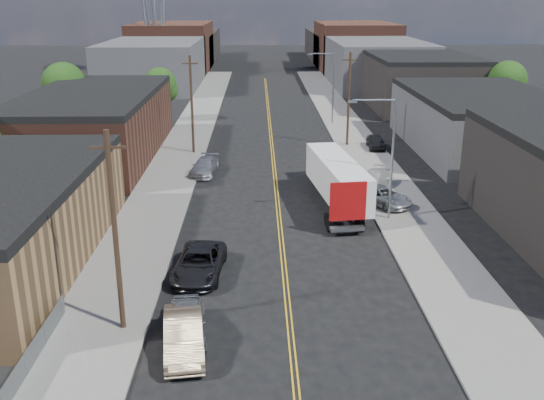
{
  "coord_description": "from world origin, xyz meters",
  "views": [
    {
      "loc": [
        -1.52,
        -16.34,
        15.59
      ],
      "look_at": [
        -0.6,
        22.34,
        2.5
      ],
      "focal_mm": 40.0,
      "sensor_mm": 36.0,
      "label": 1
    }
  ],
  "objects_px": {
    "semi_truck": "(335,175)",
    "car_right_lot_b": "(373,180)",
    "car_left_c": "(199,263)",
    "car_right_lot_a": "(384,196)",
    "car_left_b": "(183,336)",
    "car_left_d": "(205,167)",
    "car_right_lot_c": "(376,142)",
    "car_left_a": "(187,322)"
  },
  "relations": [
    {
      "from": "car_left_d",
      "to": "car_right_lot_c",
      "type": "relative_size",
      "value": 1.2
    },
    {
      "from": "car_right_lot_a",
      "to": "car_right_lot_c",
      "type": "bearing_deg",
      "value": 49.7
    },
    {
      "from": "car_right_lot_a",
      "to": "car_left_b",
      "type": "bearing_deg",
      "value": -155.0
    },
    {
      "from": "car_left_c",
      "to": "car_right_lot_b",
      "type": "height_order",
      "value": "car_right_lot_b"
    },
    {
      "from": "semi_truck",
      "to": "car_right_lot_b",
      "type": "height_order",
      "value": "semi_truck"
    },
    {
      "from": "semi_truck",
      "to": "car_left_c",
      "type": "relative_size",
      "value": 2.6
    },
    {
      "from": "car_left_a",
      "to": "car_right_lot_c",
      "type": "distance_m",
      "value": 40.27
    },
    {
      "from": "car_left_a",
      "to": "car_right_lot_c",
      "type": "height_order",
      "value": "car_right_lot_c"
    },
    {
      "from": "car_left_b",
      "to": "car_right_lot_c",
      "type": "distance_m",
      "value": 41.45
    },
    {
      "from": "car_left_a",
      "to": "car_left_b",
      "type": "relative_size",
      "value": 0.91
    },
    {
      "from": "car_left_a",
      "to": "car_right_lot_b",
      "type": "distance_m",
      "value": 26.53
    },
    {
      "from": "semi_truck",
      "to": "car_right_lot_c",
      "type": "xyz_separation_m",
      "value": [
        6.5,
        17.06,
        -1.31
      ]
    },
    {
      "from": "car_right_lot_a",
      "to": "car_right_lot_b",
      "type": "bearing_deg",
      "value": 58.43
    },
    {
      "from": "car_left_d",
      "to": "car_right_lot_a",
      "type": "distance_m",
      "value": 17.29
    },
    {
      "from": "car_left_c",
      "to": "car_right_lot_b",
      "type": "xyz_separation_m",
      "value": [
        13.2,
        16.29,
        0.08
      ]
    },
    {
      "from": "car_right_lot_a",
      "to": "semi_truck",
      "type": "bearing_deg",
      "value": 130.76
    },
    {
      "from": "car_left_c",
      "to": "car_right_lot_c",
      "type": "bearing_deg",
      "value": 66.76
    },
    {
      "from": "car_left_b",
      "to": "car_right_lot_b",
      "type": "xyz_separation_m",
      "value": [
        13.2,
        24.29,
        0.05
      ]
    },
    {
      "from": "car_right_lot_b",
      "to": "car_right_lot_c",
      "type": "distance_m",
      "value": 14.22
    },
    {
      "from": "car_left_c",
      "to": "car_right_lot_c",
      "type": "height_order",
      "value": "car_left_c"
    },
    {
      "from": "semi_truck",
      "to": "car_left_d",
      "type": "relative_size",
      "value": 2.95
    },
    {
      "from": "semi_truck",
      "to": "car_left_a",
      "type": "relative_size",
      "value": 3.27
    },
    {
      "from": "semi_truck",
      "to": "car_right_lot_b",
      "type": "distance_m",
      "value": 5.01
    },
    {
      "from": "car_left_d",
      "to": "car_right_lot_c",
      "type": "xyz_separation_m",
      "value": [
        17.4,
        8.98,
        0.14
      ]
    },
    {
      "from": "car_left_c",
      "to": "car_right_lot_b",
      "type": "distance_m",
      "value": 20.97
    },
    {
      "from": "car_right_lot_b",
      "to": "car_right_lot_c",
      "type": "bearing_deg",
      "value": 109.34
    },
    {
      "from": "semi_truck",
      "to": "car_left_c",
      "type": "bearing_deg",
      "value": -132.73
    },
    {
      "from": "car_right_lot_b",
      "to": "car_right_lot_a",
      "type": "bearing_deg",
      "value": -59.3
    },
    {
      "from": "semi_truck",
      "to": "car_right_lot_a",
      "type": "relative_size",
      "value": 3.0
    },
    {
      "from": "car_left_a",
      "to": "car_left_b",
      "type": "xyz_separation_m",
      "value": [
        0.0,
        -1.28,
        0.05
      ]
    },
    {
      "from": "car_left_a",
      "to": "car_left_b",
      "type": "bearing_deg",
      "value": -96.25
    },
    {
      "from": "car_left_a",
      "to": "car_right_lot_b",
      "type": "relative_size",
      "value": 0.91
    },
    {
      "from": "car_left_c",
      "to": "car_right_lot_b",
      "type": "relative_size",
      "value": 1.14
    },
    {
      "from": "car_right_lot_b",
      "to": "car_left_c",
      "type": "bearing_deg",
      "value": -98.31
    },
    {
      "from": "car_right_lot_c",
      "to": "car_left_c",
      "type": "bearing_deg",
      "value": -115.4
    },
    {
      "from": "car_left_a",
      "to": "car_right_lot_c",
      "type": "relative_size",
      "value": 1.08
    },
    {
      "from": "car_left_d",
      "to": "car_right_lot_a",
      "type": "relative_size",
      "value": 1.02
    },
    {
      "from": "car_left_d",
      "to": "car_left_a",
      "type": "bearing_deg",
      "value": -79.18
    },
    {
      "from": "car_left_c",
      "to": "car_left_d",
      "type": "xyz_separation_m",
      "value": [
        -1.4,
        21.26,
        -0.06
      ]
    },
    {
      "from": "semi_truck",
      "to": "car_right_lot_c",
      "type": "height_order",
      "value": "semi_truck"
    },
    {
      "from": "semi_truck",
      "to": "car_left_b",
      "type": "distance_m",
      "value": 23.25
    },
    {
      "from": "car_left_d",
      "to": "car_right_lot_b",
      "type": "relative_size",
      "value": 1.0
    }
  ]
}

